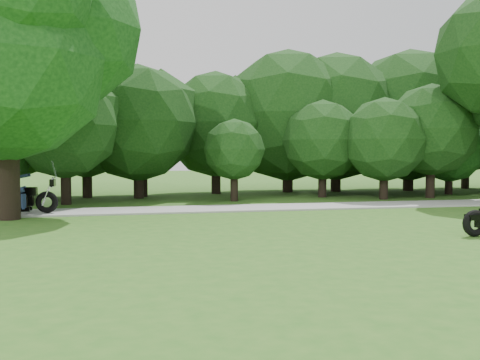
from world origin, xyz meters
name	(u,v)px	position (x,y,z in m)	size (l,w,h in m)	color
ground	(417,241)	(0.00, 0.00, 0.00)	(100.00, 100.00, 0.00)	#2D641C
walkway	(306,207)	(0.00, 8.00, 0.03)	(60.00, 2.20, 0.06)	#989893
tree_line	(276,122)	(0.77, 14.75, 3.67)	(39.80, 11.21, 7.84)	black
big_tree_west	(7,39)	(-10.54, 6.85, 5.76)	(8.64, 6.56, 9.96)	black
touring_motorcycle	(16,194)	(-10.49, 7.63, 0.73)	(2.43, 0.73, 1.85)	black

